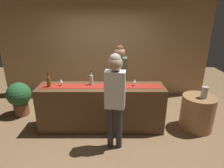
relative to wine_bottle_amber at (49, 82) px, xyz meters
name	(u,v)px	position (x,y,z in m)	size (l,w,h in m)	color
ground_plane	(102,127)	(1.04, 0.03, -1.08)	(10.00, 10.00, 0.00)	brown
back_wall	(104,47)	(1.04, 1.93, 0.37)	(6.00, 0.12, 2.90)	tan
bar_counter	(101,108)	(1.04, 0.03, -0.59)	(2.58, 0.60, 0.96)	#543821
counter_runner_cloth	(101,86)	(1.04, 0.03, -0.11)	(2.45, 0.28, 0.01)	maroon
wine_bottle_amber	(49,82)	(0.00, 0.00, 0.00)	(0.07, 0.07, 0.30)	brown
wine_bottle_clear	(91,80)	(0.84, 0.12, 0.00)	(0.07, 0.07, 0.30)	#B2C6C1
wine_glass_near_customer	(135,81)	(1.72, 0.05, -0.01)	(0.07, 0.07, 0.14)	silver
wine_glass_mid_counter	(61,81)	(0.23, 0.06, -0.01)	(0.07, 0.07, 0.14)	silver
bartender	(119,73)	(1.43, 0.61, -0.02)	(0.35, 0.24, 1.70)	#26262B
customer_sipping	(115,92)	(1.31, -0.61, 0.02)	(0.36, 0.25, 1.76)	#33333D
round_side_table	(197,113)	(3.07, 0.01, -0.71)	(0.68, 0.68, 0.74)	#996B42
vase_on_side_table	(204,92)	(3.12, -0.04, -0.22)	(0.13, 0.13, 0.24)	#B7B2A8
potted_plant_tall	(19,97)	(-0.96, 0.60, -0.60)	(0.57, 0.57, 0.83)	brown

